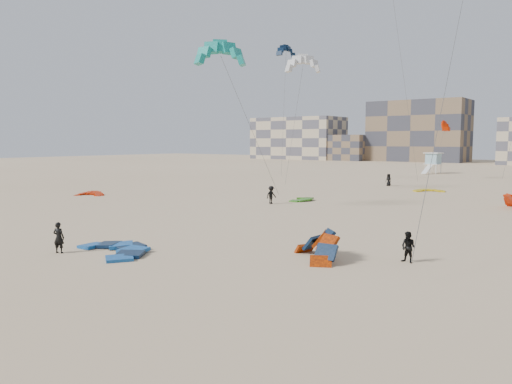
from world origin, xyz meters
The scene contains 18 objects.
ground centered at (0.00, 0.00, 0.00)m, with size 320.00×320.00×0.00m, color #CBAF88.
kite_ground_blue centered at (-1.07, 0.43, 0.00)m, with size 4.55×4.75×0.53m, color blue, non-canonical shape.
kite_ground_orange centered at (8.52, 5.68, 0.00)m, with size 3.59×2.75×2.36m, color #DD3B00, non-canonical shape.
kite_ground_red centered at (-26.93, 16.98, 0.00)m, with size 3.03×3.16×0.76m, color red, non-canonical shape.
kite_ground_green centered at (-5.44, 26.96, 0.00)m, with size 3.15×3.33×0.52m, color #399020, non-canonical shape.
kite_ground_yellow centered at (2.13, 43.89, 0.00)m, with size 3.25×3.41×0.40m, color #D5BA07, non-canonical shape.
kitesurfer_main centered at (-3.27, -1.46, 0.85)m, with size 0.62×0.40×1.69m, color black.
kitesurfer_b centered at (12.58, 7.67, 0.78)m, with size 0.76×0.59×1.56m, color black.
kitesurfer_c centered at (-6.25, 22.77, 0.87)m, with size 1.12×0.64×1.73m, color black.
kitesurfer_e centered at (-4.66, 48.14, 0.82)m, with size 0.80×0.52×1.64m, color black.
kite_fly_teal_a centered at (-6.70, 15.96, 13.12)m, with size 5.75×9.42×13.76m.
kite_fly_grey centered at (-9.99, 34.54, 14.82)m, with size 5.51×5.68×15.29m.
kite_fly_navy centered at (-20.17, 46.41, 19.07)m, with size 3.74×5.46×19.11m.
kite_fly_red centered at (-2.27, 64.94, 8.26)m, with size 3.67×7.00×8.52m.
lifeguard_tower_far centered at (-8.06, 78.16, 1.94)m, with size 3.10×5.52×3.90m.
condo_west_a centered at (-70.00, 130.00, 7.00)m, with size 30.00×15.00×14.00m, color #C2AF8E.
condo_west_b centered at (-30.00, 134.00, 9.00)m, with size 28.00×14.00×18.00m, color brown.
condo_fill_left centered at (-50.00, 128.00, 4.00)m, with size 12.00×10.00×8.00m, color brown.
Camera 1 is at (21.03, -16.30, 6.00)m, focal length 35.00 mm.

